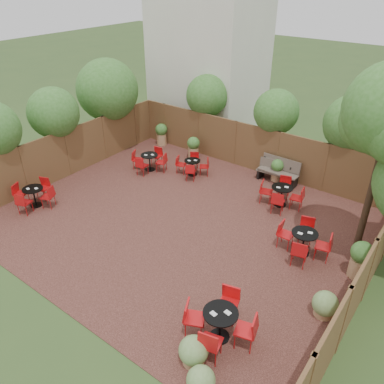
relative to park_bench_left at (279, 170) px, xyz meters
The scene contains 12 objects.
ground 4.86m from the park_bench_left, 106.24° to the right, with size 80.00×80.00×0.00m, color #354F23.
courtyard_paving 4.86m from the park_bench_left, 106.24° to the right, with size 12.00×10.00×0.02m, color #351A15.
fence_back 1.47m from the park_bench_left, 164.79° to the left, with size 12.00×0.08×2.00m, color brown.
fence_left 8.70m from the park_bench_left, 147.77° to the right, with size 0.08×10.00×2.00m, color brown.
fence_right 6.58m from the park_bench_left, 44.89° to the right, with size 0.08×10.00×2.00m, color brown.
neighbour_building 7.58m from the park_bench_left, 150.08° to the left, with size 5.00×4.00×8.00m, color silver.
overhang_foliage 3.87m from the park_bench_left, 140.67° to the right, with size 15.99×10.42×2.80m.
park_bench_left is the anchor object (origin of this frame).
park_bench_right 0.22m from the park_bench_left, behind, with size 1.41×0.56×0.86m.
bistro_tables 4.43m from the park_bench_left, 101.76° to the right, with size 10.56×7.97×0.95m.
planters 1.76m from the park_bench_left, 133.02° to the right, with size 11.21×4.44×1.16m.
low_shrubs 8.44m from the park_bench_left, 69.13° to the right, with size 2.48×4.17×0.73m.
Camera 1 is at (6.90, -8.70, 7.73)m, focal length 36.44 mm.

